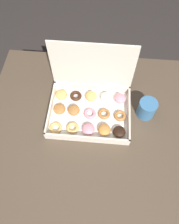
# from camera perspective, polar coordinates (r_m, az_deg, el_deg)

# --- Properties ---
(ground_plane) EXTENTS (8.00, 8.00, 0.00)m
(ground_plane) POSITION_cam_1_polar(r_m,az_deg,el_deg) (1.77, 1.63, -14.96)
(ground_plane) COLOR #2D2826
(dining_table) EXTENTS (1.13, 0.92, 0.77)m
(dining_table) POSITION_cam_1_polar(r_m,az_deg,el_deg) (1.13, 2.47, -6.32)
(dining_table) COLOR #4C3D2D
(dining_table) RESTS_ON ground_plane
(donut_box) EXTENTS (0.39, 0.30, 0.31)m
(donut_box) POSITION_cam_1_polar(r_m,az_deg,el_deg) (1.04, 0.30, 2.86)
(donut_box) COLOR silver
(donut_box) RESTS_ON dining_table
(coffee_mug) EXTENTS (0.09, 0.09, 0.09)m
(coffee_mug) POSITION_cam_1_polar(r_m,az_deg,el_deg) (1.07, 14.75, 0.92)
(coffee_mug) COLOR teal
(coffee_mug) RESTS_ON dining_table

